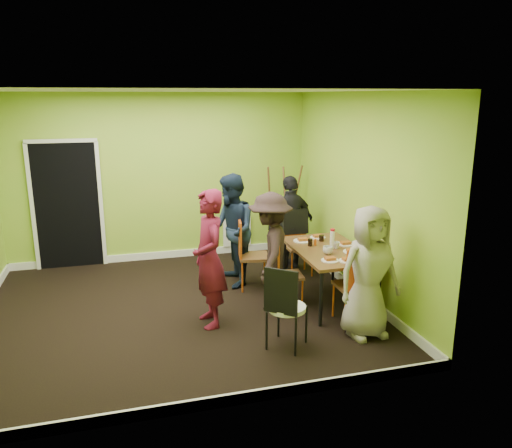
{
  "coord_description": "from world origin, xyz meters",
  "views": [
    {
      "loc": [
        -0.66,
        -6.14,
        2.75
      ],
      "look_at": [
        1.04,
        0.0,
        1.1
      ],
      "focal_mm": 35.0,
      "sensor_mm": 36.0,
      "label": 1
    }
  ],
  "objects_px": {
    "easel": "(283,211)",
    "person_standing": "(209,259)",
    "dining_table": "(329,253)",
    "blue_bottle": "(359,248)",
    "thermos": "(332,240)",
    "orange_bottle": "(315,242)",
    "person_left_near": "(270,251)",
    "chair_bentwood": "(285,304)",
    "person_left_far": "(232,231)",
    "chair_left_near": "(283,270)",
    "person_front_end": "(369,272)",
    "chair_back_end": "(296,228)",
    "chair_front_end": "(357,281)",
    "chair_left_far": "(248,250)",
    "person_back_end": "(291,223)"
  },
  "relations": [
    {
      "from": "chair_left_far",
      "to": "thermos",
      "type": "height_order",
      "value": "chair_left_far"
    },
    {
      "from": "person_back_end",
      "to": "person_left_near",
      "type": "bearing_deg",
      "value": 39.58
    },
    {
      "from": "chair_front_end",
      "to": "person_front_end",
      "type": "height_order",
      "value": "person_front_end"
    },
    {
      "from": "chair_front_end",
      "to": "thermos",
      "type": "distance_m",
      "value": 0.81
    },
    {
      "from": "dining_table",
      "to": "chair_left_far",
      "type": "bearing_deg",
      "value": 140.01
    },
    {
      "from": "person_back_end",
      "to": "chair_bentwood",
      "type": "bearing_deg",
      "value": 48.16
    },
    {
      "from": "thermos",
      "to": "person_left_far",
      "type": "bearing_deg",
      "value": 140.55
    },
    {
      "from": "easel",
      "to": "thermos",
      "type": "relative_size",
      "value": 6.53
    },
    {
      "from": "chair_bentwood",
      "to": "person_standing",
      "type": "relative_size",
      "value": 0.58
    },
    {
      "from": "chair_left_far",
      "to": "dining_table",
      "type": "bearing_deg",
      "value": 59.7
    },
    {
      "from": "easel",
      "to": "chair_left_near",
      "type": "bearing_deg",
      "value": -108.25
    },
    {
      "from": "chair_left_far",
      "to": "person_left_far",
      "type": "bearing_deg",
      "value": -124.79
    },
    {
      "from": "chair_back_end",
      "to": "person_standing",
      "type": "relative_size",
      "value": 0.59
    },
    {
      "from": "person_left_far",
      "to": "dining_table",
      "type": "bearing_deg",
      "value": 48.4
    },
    {
      "from": "blue_bottle",
      "to": "person_back_end",
      "type": "height_order",
      "value": "person_back_end"
    },
    {
      "from": "person_left_near",
      "to": "person_back_end",
      "type": "relative_size",
      "value": 1.01
    },
    {
      "from": "dining_table",
      "to": "blue_bottle",
      "type": "distance_m",
      "value": 0.46
    },
    {
      "from": "easel",
      "to": "orange_bottle",
      "type": "relative_size",
      "value": 18.02
    },
    {
      "from": "thermos",
      "to": "orange_bottle",
      "type": "bearing_deg",
      "value": 129.55
    },
    {
      "from": "orange_bottle",
      "to": "person_back_end",
      "type": "height_order",
      "value": "person_back_end"
    },
    {
      "from": "thermos",
      "to": "orange_bottle",
      "type": "relative_size",
      "value": 2.76
    },
    {
      "from": "blue_bottle",
      "to": "person_left_far",
      "type": "relative_size",
      "value": 0.12
    },
    {
      "from": "chair_back_end",
      "to": "person_left_near",
      "type": "xyz_separation_m",
      "value": [
        -0.79,
        -1.22,
        0.07
      ]
    },
    {
      "from": "thermos",
      "to": "blue_bottle",
      "type": "relative_size",
      "value": 1.28
    },
    {
      "from": "orange_bottle",
      "to": "person_front_end",
      "type": "height_order",
      "value": "person_front_end"
    },
    {
      "from": "chair_bentwood",
      "to": "person_back_end",
      "type": "distance_m",
      "value": 2.73
    },
    {
      "from": "chair_left_far",
      "to": "thermos",
      "type": "distance_m",
      "value": 1.27
    },
    {
      "from": "person_left_near",
      "to": "chair_bentwood",
      "type": "bearing_deg",
      "value": 12.59
    },
    {
      "from": "chair_left_far",
      "to": "chair_left_near",
      "type": "distance_m",
      "value": 0.79
    },
    {
      "from": "chair_left_far",
      "to": "person_left_near",
      "type": "bearing_deg",
      "value": 19.64
    },
    {
      "from": "thermos",
      "to": "person_back_end",
      "type": "relative_size",
      "value": 0.16
    },
    {
      "from": "chair_front_end",
      "to": "orange_bottle",
      "type": "bearing_deg",
      "value": 100.36
    },
    {
      "from": "chair_front_end",
      "to": "person_back_end",
      "type": "distance_m",
      "value": 2.19
    },
    {
      "from": "easel",
      "to": "person_standing",
      "type": "distance_m",
      "value": 2.96
    },
    {
      "from": "person_front_end",
      "to": "thermos",
      "type": "bearing_deg",
      "value": 84.61
    },
    {
      "from": "person_left_near",
      "to": "easel",
      "type": "bearing_deg",
      "value": 179.26
    },
    {
      "from": "orange_bottle",
      "to": "person_left_far",
      "type": "xyz_separation_m",
      "value": [
        -1.0,
        0.76,
        0.04
      ]
    },
    {
      "from": "person_left_far",
      "to": "chair_back_end",
      "type": "bearing_deg",
      "value": 105.38
    },
    {
      "from": "chair_left_near",
      "to": "person_standing",
      "type": "xyz_separation_m",
      "value": [
        -1.04,
        -0.31,
        0.35
      ]
    },
    {
      "from": "person_standing",
      "to": "person_front_end",
      "type": "bearing_deg",
      "value": 59.78
    },
    {
      "from": "person_left_far",
      "to": "chair_bentwood",
      "type": "bearing_deg",
      "value": 2.68
    },
    {
      "from": "thermos",
      "to": "blue_bottle",
      "type": "distance_m",
      "value": 0.41
    },
    {
      "from": "chair_left_far",
      "to": "orange_bottle",
      "type": "bearing_deg",
      "value": 64.45
    },
    {
      "from": "dining_table",
      "to": "person_standing",
      "type": "distance_m",
      "value": 1.7
    },
    {
      "from": "chair_back_end",
      "to": "person_front_end",
      "type": "height_order",
      "value": "person_front_end"
    },
    {
      "from": "orange_bottle",
      "to": "person_front_end",
      "type": "relative_size",
      "value": 0.06
    },
    {
      "from": "person_left_far",
      "to": "person_front_end",
      "type": "height_order",
      "value": "person_left_far"
    },
    {
      "from": "thermos",
      "to": "person_front_end",
      "type": "distance_m",
      "value": 1.05
    },
    {
      "from": "chair_left_near",
      "to": "chair_back_end",
      "type": "bearing_deg",
      "value": 158.87
    },
    {
      "from": "easel",
      "to": "person_front_end",
      "type": "relative_size",
      "value": 1.02
    }
  ]
}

